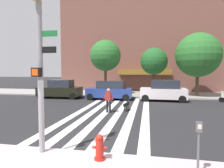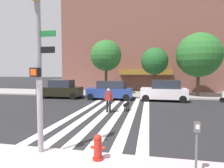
% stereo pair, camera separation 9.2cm
% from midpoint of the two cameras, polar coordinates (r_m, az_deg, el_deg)
% --- Properties ---
extents(ground_plane, '(160.00, 160.00, 0.00)m').
position_cam_midpoint_polar(ground_plane, '(13.39, -1.65, -8.20)').
color(ground_plane, '#232326').
extents(sidewalk_far, '(80.00, 6.00, 0.15)m').
position_cam_midpoint_polar(sidewalk_far, '(23.13, 3.68, -2.98)').
color(sidewalk_far, gray).
rests_on(sidewalk_far, ground_plane).
extents(crosswalk_stripes, '(4.95, 13.40, 0.01)m').
position_cam_midpoint_polar(crosswalk_stripes, '(13.31, 0.13, -8.26)').
color(crosswalk_stripes, silver).
rests_on(crosswalk_stripes, ground_plane).
extents(apartment_block, '(28.79, 17.15, 28.85)m').
position_cam_midpoint_polar(apartment_block, '(35.68, 14.25, 22.66)').
color(apartment_block, brown).
rests_on(apartment_block, ground_plane).
extents(traffic_light_pole, '(0.74, 0.46, 5.80)m').
position_cam_midpoint_polar(traffic_light_pole, '(6.44, -21.61, 10.22)').
color(traffic_light_pole, gray).
rests_on(traffic_light_pole, sidewalk_near).
extents(fire_hydrant, '(0.44, 0.32, 0.76)m').
position_cam_midpoint_polar(fire_hydrant, '(5.92, -4.25, -18.56)').
color(fire_hydrant, '#B12117').
rests_on(fire_hydrant, sidewalk_near).
extents(parking_meter_curbside, '(0.14, 0.11, 1.36)m').
position_cam_midpoint_polar(parking_meter_curbside, '(5.40, 24.28, -15.34)').
color(parking_meter_curbside, '#515456').
rests_on(parking_meter_curbside, sidewalk_near).
extents(parked_car_near_curb, '(4.53, 1.99, 1.92)m').
position_cam_midpoint_polar(parked_car_near_curb, '(20.59, -15.55, -1.59)').
color(parked_car_near_curb, black).
rests_on(parked_car_near_curb, ground_plane).
extents(parked_car_behind_first, '(4.49, 1.98, 1.87)m').
position_cam_midpoint_polar(parked_car_behind_first, '(18.85, -0.84, -1.91)').
color(parked_car_behind_first, navy).
rests_on(parked_car_behind_first, ground_plane).
extents(parked_car_third_in_line, '(4.25, 2.03, 1.98)m').
position_cam_midpoint_polar(parked_car_third_in_line, '(18.52, 15.18, -1.99)').
color(parked_car_third_in_line, silver).
rests_on(parked_car_third_in_line, ground_plane).
extents(street_tree_nearest, '(3.54, 3.54, 6.25)m').
position_cam_midpoint_polar(street_tree_nearest, '(21.84, -2.12, 8.55)').
color(street_tree_nearest, '#4C3823').
rests_on(street_tree_nearest, sidewalk_far).
extents(street_tree_middle, '(3.01, 3.01, 5.30)m').
position_cam_midpoint_polar(street_tree_middle, '(21.69, 12.45, 6.67)').
color(street_tree_middle, '#4C3823').
rests_on(street_tree_middle, sidewalk_far).
extents(street_tree_further, '(4.70, 4.70, 6.75)m').
position_cam_midpoint_polar(street_tree_further, '(22.26, 24.44, 7.95)').
color(street_tree_further, '#4C3823').
rests_on(street_tree_further, sidewalk_far).
extents(pedestrian_dog_walker, '(0.71, 0.31, 1.64)m').
position_cam_midpoint_polar(pedestrian_dog_walker, '(12.78, -1.26, -4.55)').
color(pedestrian_dog_walker, black).
rests_on(pedestrian_dog_walker, ground_plane).
extents(dog_on_leash, '(0.38, 1.06, 0.65)m').
position_cam_midpoint_polar(dog_on_leash, '(13.46, 4.20, -6.22)').
color(dog_on_leash, black).
rests_on(dog_on_leash, ground_plane).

